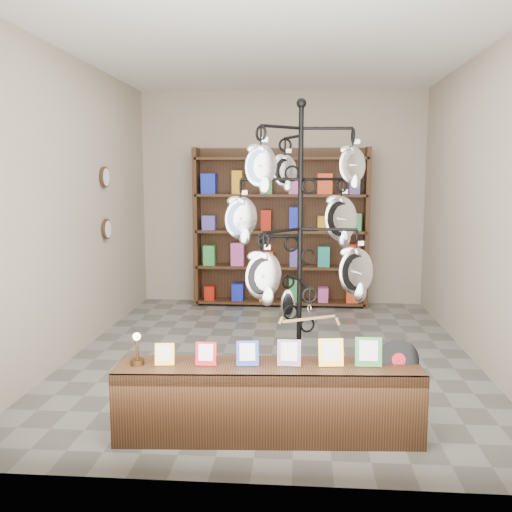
% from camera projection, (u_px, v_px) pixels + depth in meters
% --- Properties ---
extents(ground, '(5.00, 5.00, 0.00)m').
position_uv_depth(ground, '(272.00, 354.00, 5.84)').
color(ground, slate).
rests_on(ground, ground).
extents(room_envelope, '(5.00, 5.00, 5.00)m').
position_uv_depth(room_envelope, '(272.00, 172.00, 5.59)').
color(room_envelope, '#A99A88').
rests_on(room_envelope, ground).
extents(display_tree, '(1.32, 1.32, 2.40)m').
position_uv_depth(display_tree, '(300.00, 229.00, 4.51)').
color(display_tree, black).
rests_on(display_tree, ground).
extents(front_shelf, '(2.12, 0.56, 0.74)m').
position_uv_depth(front_shelf, '(268.00, 401.00, 3.96)').
color(front_shelf, black).
rests_on(front_shelf, ground).
extents(back_shelving, '(2.42, 0.36, 2.20)m').
position_uv_depth(back_shelving, '(281.00, 233.00, 7.97)').
color(back_shelving, black).
rests_on(back_shelving, ground).
extents(wall_clocks, '(0.03, 0.24, 0.84)m').
position_uv_depth(wall_clocks, '(106.00, 203.00, 6.58)').
color(wall_clocks, black).
rests_on(wall_clocks, ground).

